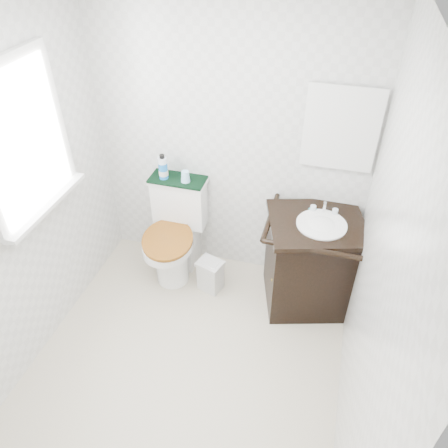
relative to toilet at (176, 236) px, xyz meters
The scene contains 15 objects.
floor 1.11m from the toilet, 67.10° to the right, with size 2.40×2.40×0.00m, color beige.
ceiling 2.28m from the toilet, 67.10° to the right, with size 2.40×2.40×0.00m, color white.
wall_back 0.95m from the toilet, 30.12° to the left, with size 2.40×2.40×0.00m, color silver.
wall_front 2.35m from the toilet, 79.34° to the right, with size 2.40×2.40×0.00m, color silver.
wall_left 1.44m from the toilet, 125.71° to the right, with size 2.40×2.40×0.00m, color silver.
wall_right 1.97m from the toilet, 32.60° to the right, with size 2.40×2.40×0.00m, color silver.
window 1.52m from the toilet, 132.88° to the right, with size 0.02×0.70×0.90m, color white.
mirror 1.64m from the toilet, ahead, with size 0.50×0.02×0.60m, color silver.
toilet is the anchor object (origin of this frame).
vanity 1.18m from the toilet, ahead, with size 0.85×0.78×0.92m.
trash_bin 0.45m from the toilet, 24.65° to the right, with size 0.25×0.22×0.30m.
towel 0.52m from the toilet, 90.00° to the left, with size 0.46×0.22×0.02m, color black.
mouthwash_bottle 0.63m from the toilet, 136.46° to the left, with size 0.07×0.07×0.21m.
cup 0.57m from the toilet, 52.12° to the left, with size 0.08×0.08×0.09m, color #9AD7FC.
soap_bar 1.21m from the toilet, ahead, with size 0.07×0.04×0.02m, color #197B78.
Camera 1 is at (0.79, -1.75, 2.79)m, focal length 35.00 mm.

